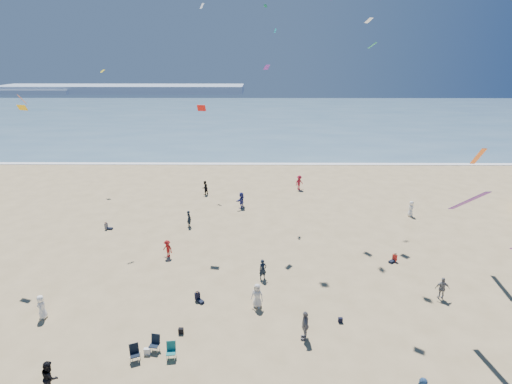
{
  "coord_description": "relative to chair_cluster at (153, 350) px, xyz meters",
  "views": [
    {
      "loc": [
        2.17,
        -16.02,
        16.45
      ],
      "look_at": [
        2.0,
        8.0,
        8.14
      ],
      "focal_mm": 28.0,
      "sensor_mm": 36.0,
      "label": 1
    }
  ],
  "objects": [
    {
      "name": "standing_flyers",
      "position": [
        5.78,
        12.74,
        0.38
      ],
      "size": [
        31.19,
        34.3,
        1.94
      ],
      "color": "#32398A",
      "rests_on": "ground"
    },
    {
      "name": "black_backpack",
      "position": [
        1.18,
        2.04,
        -0.31
      ],
      "size": [
        0.3,
        0.22,
        0.38
      ],
      "primitive_type": "cube",
      "color": "black",
      "rests_on": "ground"
    },
    {
      "name": "chair_cluster",
      "position": [
        0.0,
        0.0,
        0.0
      ],
      "size": [
        2.72,
        1.54,
        1.0
      ],
      "color": "black",
      "rests_on": "ground"
    },
    {
      "name": "headland_near",
      "position": [
        -96.18,
        162.52,
        0.5
      ],
      "size": [
        40.0,
        14.0,
        2.0
      ],
      "primitive_type": "cube",
      "color": "#7A8EA8",
      "rests_on": "ground"
    },
    {
      "name": "seated_group",
      "position": [
        5.3,
        4.41,
        -0.08
      ],
      "size": [
        27.45,
        27.32,
        0.84
      ],
      "color": "white",
      "rests_on": "ground"
    },
    {
      "name": "kites_aloft",
      "position": [
        13.49,
        11.44,
        14.07
      ],
      "size": [
        40.75,
        41.29,
        27.55
      ],
      "color": "red",
      "rests_on": "ground"
    },
    {
      "name": "surf_line",
      "position": [
        3.82,
        42.52,
        -0.46
      ],
      "size": [
        220.0,
        1.2,
        0.08
      ],
      "primitive_type": "cube",
      "color": "white",
      "rests_on": "ground"
    },
    {
      "name": "navy_bag",
      "position": [
        11.31,
        3.21,
        -0.33
      ],
      "size": [
        0.28,
        0.18,
        0.34
      ],
      "primitive_type": "cube",
      "color": "black",
      "rests_on": "ground"
    },
    {
      "name": "white_tote",
      "position": [
        -0.44,
        0.22,
        -0.3
      ],
      "size": [
        0.35,
        0.2,
        0.4
      ],
      "primitive_type": "cube",
      "color": "silver",
      "rests_on": "ground"
    },
    {
      "name": "headland_far",
      "position": [
        -56.18,
        167.52,
        1.1
      ],
      "size": [
        110.0,
        20.0,
        3.2
      ],
      "primitive_type": "cube",
      "color": "#7A8EA8",
      "rests_on": "ground"
    },
    {
      "name": "ocean",
      "position": [
        3.82,
        92.52,
        -0.47
      ],
      "size": [
        220.0,
        100.0,
        0.06
      ],
      "primitive_type": "cube",
      "color": "#476B84",
      "rests_on": "ground"
    }
  ]
}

